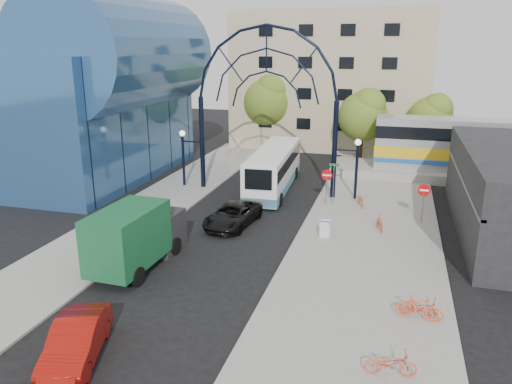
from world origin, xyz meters
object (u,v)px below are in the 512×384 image
(sandwich_board, at_px, (325,227))
(bike_far_a, at_px, (421,308))
(tree_north_a, at_px, (364,114))
(tree_north_b, at_px, (269,99))
(city_bus, at_px, (274,168))
(tree_north_c, at_px, (432,117))
(red_sedan, at_px, (76,341))
(bike_near_b, at_px, (380,223))
(bike_far_b, at_px, (417,307))
(gateway_arch, at_px, (266,76))
(do_not_enter_sign, at_px, (424,194))
(green_truck, at_px, (137,236))
(stop_sign, at_px, (327,178))
(street_name_sign, at_px, (334,175))
(black_suv, at_px, (233,215))
(bike_far_c, at_px, (391,363))
(bike_near_a, at_px, (361,200))

(sandwich_board, distance_m, bike_far_a, 9.18)
(tree_north_a, distance_m, bike_far_a, 28.30)
(tree_north_b, bearing_deg, city_bus, -74.06)
(tree_north_c, bearing_deg, red_sedan, -110.42)
(tree_north_c, height_order, bike_near_b, tree_north_c)
(sandwich_board, relative_size, tree_north_b, 0.12)
(tree_north_b, height_order, bike_far_b, tree_north_b)
(tree_north_c, xyz_separation_m, bike_far_a, (-1.52, -29.65, -3.69))
(gateway_arch, bearing_deg, bike_near_b, -34.81)
(tree_north_c, relative_size, bike_near_b, 4.41)
(bike_near_b, bearing_deg, do_not_enter_sign, 22.84)
(tree_north_a, xyz_separation_m, tree_north_b, (-10.00, 4.00, 0.66))
(gateway_arch, relative_size, tree_north_a, 1.95)
(green_truck, bearing_deg, bike_far_b, -5.42)
(stop_sign, distance_m, green_truck, 14.33)
(stop_sign, bearing_deg, street_name_sign, 56.36)
(street_name_sign, bearing_deg, city_bus, 151.34)
(red_sedan, bearing_deg, black_suv, 67.45)
(sandwich_board, bearing_deg, tree_north_b, 111.59)
(tree_north_b, distance_m, bike_far_c, 38.45)
(gateway_arch, height_order, bike_near_b, gateway_arch)
(green_truck, xyz_separation_m, bike_far_b, (13.33, -1.73, -0.99))
(bike_far_c, bearing_deg, stop_sign, 7.13)
(do_not_enter_sign, distance_m, black_suv, 11.71)
(do_not_enter_sign, distance_m, bike_far_b, 11.90)
(tree_north_a, bearing_deg, tree_north_c, 18.44)
(gateway_arch, relative_size, bike_near_a, 8.09)
(city_bus, distance_m, bike_far_c, 23.03)
(tree_north_c, bearing_deg, city_bus, -133.04)
(gateway_arch, xyz_separation_m, do_not_enter_sign, (11.00, -4.00, -6.58))
(street_name_sign, relative_size, green_truck, 0.43)
(city_bus, xyz_separation_m, bike_far_a, (10.29, -17.00, -1.03))
(gateway_arch, distance_m, bike_far_c, 23.38)
(do_not_enter_sign, relative_size, bike_far_a, 1.42)
(do_not_enter_sign, relative_size, black_suv, 0.50)
(green_truck, relative_size, red_sedan, 1.46)
(tree_north_c, xyz_separation_m, bike_far_b, (-1.68, -29.73, -3.66))
(tree_north_b, xyz_separation_m, green_truck, (0.99, -30.01, -3.66))
(stop_sign, relative_size, sandwich_board, 2.53)
(do_not_enter_sign, bearing_deg, red_sedan, -124.43)
(do_not_enter_sign, xyz_separation_m, green_truck, (-13.89, -10.08, -0.37))
(street_name_sign, height_order, tree_north_b, tree_north_b)
(sandwich_board, height_order, bike_far_c, sandwich_board)
(tree_north_b, distance_m, red_sedan, 38.03)
(stop_sign, distance_m, bike_far_b, 14.98)
(stop_sign, bearing_deg, tree_north_c, 65.31)
(tree_north_a, bearing_deg, stop_sign, -95.42)
(tree_north_a, xyz_separation_m, red_sedan, (-7.28, -33.66, -3.88))
(tree_north_b, relative_size, bike_near_a, 4.75)
(gateway_arch, distance_m, bike_far_a, 20.57)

